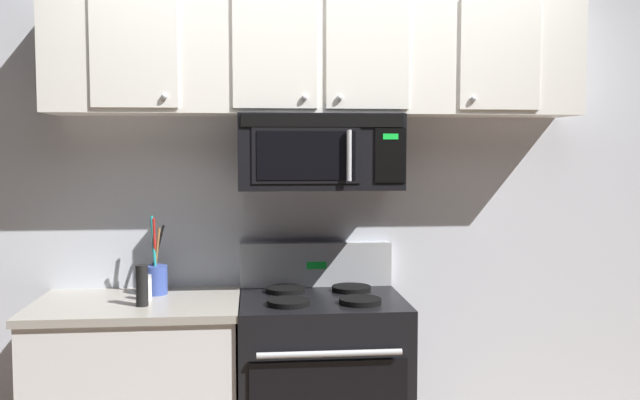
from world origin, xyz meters
The scene contains 8 objects.
back_wall centered at (0.00, 0.79, 1.35)m, with size 5.20×0.10×2.70m, color silver.
stove_range centered at (0.00, 0.42, 0.47)m, with size 0.76×0.69×1.12m.
over_range_microwave centered at (0.00, 0.54, 1.58)m, with size 0.76×0.43×0.35m.
upper_cabinets centered at (0.00, 0.57, 2.02)m, with size 2.50×0.36×0.55m.
counter_segment centered at (-0.84, 0.43, 0.45)m, with size 0.93×0.65×0.90m.
utensil_crock_blue centered at (-0.78, 0.58, 0.98)m, with size 0.12×0.12×0.37m.
salt_shaker centered at (-0.80, 0.45, 0.96)m, with size 0.04×0.04×0.12m.
pepper_mill centered at (-0.80, 0.32, 0.99)m, with size 0.05×0.05×0.18m, color black.
Camera 1 is at (-0.31, -2.76, 1.59)m, focal length 39.14 mm.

